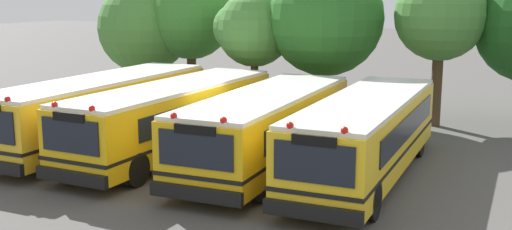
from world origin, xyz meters
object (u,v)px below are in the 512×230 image
tree_3 (328,15)px  tree_0 (147,27)px  school_bus_0 (102,108)px  school_bus_2 (268,126)px  school_bus_3 (367,134)px  tree_4 (438,16)px  school_bus_1 (174,116)px  tree_1 (191,15)px  tree_2 (251,29)px

tree_3 → tree_0: bearing=176.9°
school_bus_0 → school_bus_2: size_ratio=1.07×
school_bus_3 → tree_4: size_ratio=1.57×
tree_0 → school_bus_1: bearing=-51.0°
school_bus_1 → tree_0: (-6.83, 8.44, 2.43)m
tree_0 → school_bus_2: bearing=-39.4°
tree_0 → tree_1: tree_1 is taller
tree_0 → tree_4: (14.08, 0.12, 0.77)m
tree_0 → tree_4: 14.11m
tree_0 → tree_4: tree_4 is taller
school_bus_2 → school_bus_3: size_ratio=0.97×
tree_2 → school_bus_0: bearing=-109.6°
school_bus_1 → tree_0: 11.13m
school_bus_1 → school_bus_3: school_bus_3 is taller
school_bus_1 → tree_2: 7.71m
tree_4 → tree_0: bearing=-179.5°
tree_0 → tree_3: bearing=-3.1°
school_bus_1 → tree_3: tree_3 is taller
school_bus_2 → tree_3: bearing=-86.4°
school_bus_2 → tree_2: bearing=-62.6°
school_bus_2 → tree_1: tree_1 is taller
tree_0 → tree_3: tree_3 is taller
school_bus_1 → tree_1: bearing=-61.2°
school_bus_0 → tree_0: size_ratio=1.73×
school_bus_2 → school_bus_3: school_bus_3 is taller
school_bus_2 → tree_1: bearing=-49.5°
tree_1 → school_bus_3: bearing=-38.0°
school_bus_1 → tree_0: bearing=-49.4°
tree_1 → tree_4: bearing=-1.4°
school_bus_0 → school_bus_1: bearing=179.0°
tree_4 → tree_3: bearing=-171.8°
school_bus_0 → tree_2: (2.56, 7.19, 2.53)m
tree_1 → tree_3: tree_3 is taller
school_bus_1 → tree_3: bearing=-107.7°
tree_0 → tree_3: size_ratio=0.88×
tree_3 → school_bus_2: bearing=-84.8°
tree_3 → tree_4: (4.47, 0.64, 0.02)m
school_bus_0 → school_bus_1: (3.09, -0.06, -0.03)m
school_bus_1 → tree_0: tree_0 is taller
school_bus_2 → school_bus_3: 3.17m
tree_4 → school_bus_0: bearing=-140.6°
tree_0 → school_bus_0: bearing=-66.0°
school_bus_1 → tree_3: 8.98m
tree_1 → tree_4: 11.80m
school_bus_2 → tree_4: tree_4 is taller
school_bus_1 → tree_1: 10.41m
school_bus_1 → school_bus_2: size_ratio=1.05×
school_bus_1 → tree_4: (7.25, 8.56, 3.21)m
tree_0 → tree_2: size_ratio=1.09×
school_bus_3 → tree_1: size_ratio=1.57×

